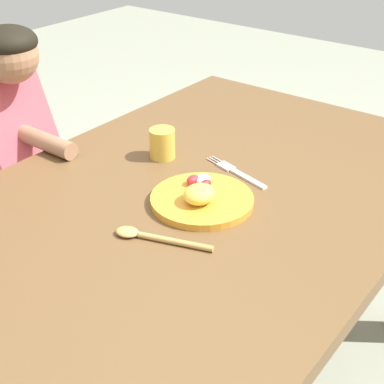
{
  "coord_description": "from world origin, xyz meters",
  "views": [
    {
      "loc": [
        -0.98,
        -0.72,
        1.45
      ],
      "look_at": [
        -0.04,
        -0.01,
        0.76
      ],
      "focal_mm": 53.21,
      "sensor_mm": 36.0,
      "label": 1
    }
  ],
  "objects_px": {
    "spoon": "(150,237)",
    "person": "(17,185)",
    "drinking_cup": "(162,144)",
    "plate": "(201,198)",
    "fork": "(237,173)"
  },
  "relations": [
    {
      "from": "plate",
      "to": "spoon",
      "type": "xyz_separation_m",
      "value": [
        -0.19,
        -0.0,
        -0.01
      ]
    },
    {
      "from": "drinking_cup",
      "to": "person",
      "type": "xyz_separation_m",
      "value": [
        -0.16,
        0.47,
        -0.22
      ]
    },
    {
      "from": "person",
      "to": "plate",
      "type": "bearing_deg",
      "value": 92.55
    },
    {
      "from": "plate",
      "to": "drinking_cup",
      "type": "xyz_separation_m",
      "value": [
        0.13,
        0.23,
        0.03
      ]
    },
    {
      "from": "fork",
      "to": "person",
      "type": "distance_m",
      "value": 0.74
    },
    {
      "from": "spoon",
      "to": "drinking_cup",
      "type": "bearing_deg",
      "value": -72.57
    },
    {
      "from": "fork",
      "to": "drinking_cup",
      "type": "height_order",
      "value": "drinking_cup"
    },
    {
      "from": "person",
      "to": "spoon",
      "type": "bearing_deg",
      "value": 77.4
    },
    {
      "from": "plate",
      "to": "fork",
      "type": "height_order",
      "value": "plate"
    },
    {
      "from": "spoon",
      "to": "drinking_cup",
      "type": "height_order",
      "value": "drinking_cup"
    },
    {
      "from": "spoon",
      "to": "person",
      "type": "relative_size",
      "value": 0.2
    },
    {
      "from": "spoon",
      "to": "person",
      "type": "xyz_separation_m",
      "value": [
        0.16,
        0.7,
        -0.18
      ]
    },
    {
      "from": "fork",
      "to": "spoon",
      "type": "height_order",
      "value": "spoon"
    },
    {
      "from": "spoon",
      "to": "drinking_cup",
      "type": "relative_size",
      "value": 2.65
    },
    {
      "from": "drinking_cup",
      "to": "person",
      "type": "relative_size",
      "value": 0.08
    }
  ]
}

